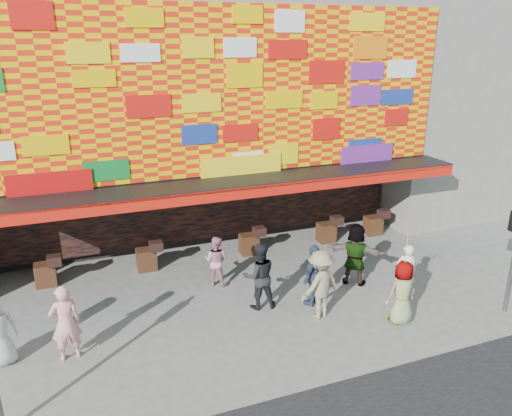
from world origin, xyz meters
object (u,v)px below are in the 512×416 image
(ped_b, at_px, (66,323))
(ped_h, at_px, (406,272))
(ped_i, at_px, (216,261))
(ped_f, at_px, (355,254))
(ped_d, at_px, (320,284))
(ped_g, at_px, (402,293))
(ped_c, at_px, (259,276))
(ped_e, at_px, (314,275))
(parasol, at_px, (407,248))

(ped_b, bearing_deg, ped_h, 170.53)
(ped_i, bearing_deg, ped_f, -161.34)
(ped_d, distance_m, ped_g, 2.10)
(ped_b, bearing_deg, ped_c, -179.86)
(ped_i, bearing_deg, ped_e, 175.20)
(ped_f, bearing_deg, parasol, 128.96)
(ped_b, height_order, ped_g, ped_b)
(ped_c, distance_m, ped_h, 4.15)
(ped_f, xyz_separation_m, ped_g, (-0.04, -2.33, -0.09))
(parasol, bearing_deg, ped_i, 135.39)
(ped_b, relative_size, ped_f, 0.97)
(ped_b, bearing_deg, parasol, 163.09)
(ped_f, height_order, ped_h, ped_f)
(ped_e, relative_size, ped_h, 1.07)
(ped_c, height_order, ped_f, ped_f)
(ped_e, bearing_deg, ped_g, 100.46)
(ped_b, height_order, ped_h, ped_b)
(ped_h, bearing_deg, ped_d, 16.64)
(ped_b, distance_m, ped_c, 5.00)
(ped_d, height_order, ped_f, ped_f)
(ped_b, relative_size, ped_d, 0.99)
(ped_i, bearing_deg, ped_c, 151.36)
(ped_c, relative_size, parasol, 1.07)
(ped_h, height_order, ped_i, ped_h)
(ped_b, relative_size, ped_i, 1.21)
(ped_c, xyz_separation_m, parasol, (3.14, -2.06, 1.16))
(ped_e, distance_m, parasol, 2.67)
(parasol, bearing_deg, ped_h, 49.42)
(ped_c, relative_size, ped_e, 1.06)
(ped_b, xyz_separation_m, ped_f, (8.15, 0.86, 0.02))
(ped_b, relative_size, ped_g, 1.08)
(ped_c, bearing_deg, ped_g, 154.50)
(parasol, bearing_deg, ped_e, 134.67)
(ped_g, relative_size, ped_h, 1.04)
(ped_g, distance_m, ped_i, 5.40)
(ped_b, height_order, ped_f, ped_f)
(ped_e, bearing_deg, ped_i, -78.26)
(ped_e, bearing_deg, ped_b, -32.30)
(ped_b, distance_m, parasol, 8.32)
(ped_d, distance_m, ped_e, 0.68)
(ped_b, height_order, ped_d, ped_d)
(ped_e, relative_size, ped_g, 1.03)
(ped_g, xyz_separation_m, parasol, (0.00, 0.00, 1.24))
(ped_c, relative_size, ped_h, 1.14)
(ped_e, xyz_separation_m, parasol, (1.67, -1.69, 1.22))
(ped_e, bearing_deg, ped_c, -48.43)
(ped_e, height_order, parasol, parasol)
(ped_f, distance_m, ped_g, 2.33)
(ped_b, distance_m, ped_d, 6.29)
(ped_g, height_order, ped_i, ped_g)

